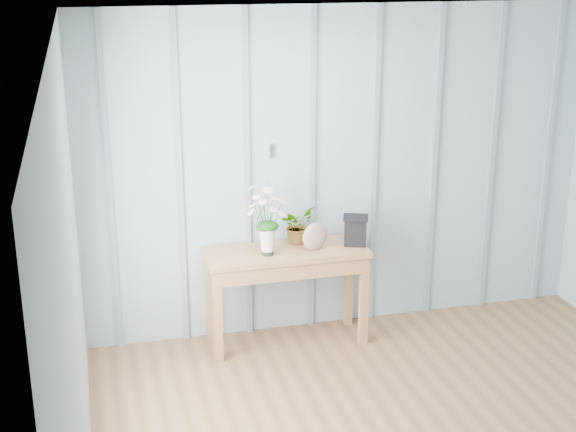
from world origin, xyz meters
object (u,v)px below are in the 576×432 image
object	(u,v)px
carved_box	(355,230)
daisy_vase	(267,208)
sideboard	(286,264)
felt_disc_vessel	(315,236)

from	to	relation	value
carved_box	daisy_vase	bearing A→B (deg)	-176.84
sideboard	felt_disc_vessel	size ratio (longest dim) A/B	5.64
daisy_vase	felt_disc_vessel	world-z (taller)	daisy_vase
sideboard	carved_box	xyz separation A→B (m)	(0.53, -0.02, 0.23)
sideboard	daisy_vase	distance (m)	0.50
felt_disc_vessel	carved_box	world-z (taller)	carved_box
felt_disc_vessel	sideboard	bearing A→B (deg)	148.15
sideboard	daisy_vase	bearing A→B (deg)	-159.09
carved_box	sideboard	bearing A→B (deg)	177.66
daisy_vase	sideboard	bearing A→B (deg)	20.91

